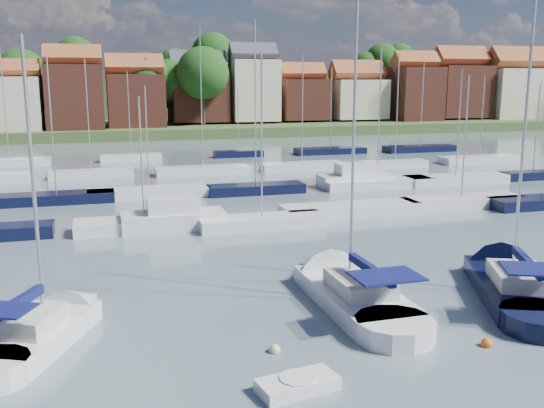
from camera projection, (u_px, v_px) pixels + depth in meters
name	position (u px, v px, depth m)	size (l,w,h in m)	color
ground	(202.00, 180.00, 62.00)	(260.00, 260.00, 0.00)	#4A5B65
sailboat_left	(51.00, 328.00, 24.22)	(6.11, 9.40, 12.66)	silver
sailboat_centre	(341.00, 287.00, 29.02)	(3.32, 12.21, 16.52)	silver
sailboat_navy	(506.00, 279.00, 30.16)	(7.90, 12.69, 17.14)	black
tender	(298.00, 385.00, 19.98)	(2.85, 1.71, 0.58)	silver
buoy_c	(275.00, 352.00, 22.85)	(0.44, 0.44, 0.44)	beige
buoy_d	(487.00, 346.00, 23.37)	(0.46, 0.46, 0.46)	#D85914
buoy_e	(318.00, 277.00, 31.49)	(0.45, 0.45, 0.45)	#D85914
marina_field	(230.00, 183.00, 57.86)	(79.62, 41.41, 15.93)	silver
far_shore_town	(147.00, 102.00, 148.90)	(212.46, 90.00, 22.27)	#3D5028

